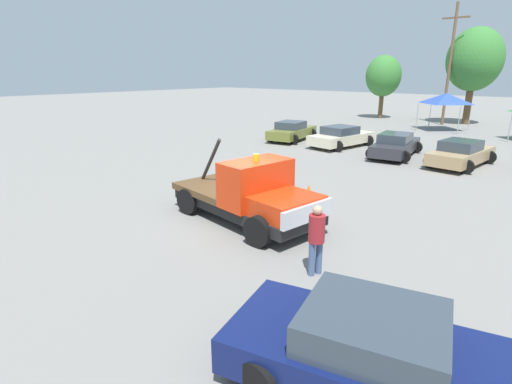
# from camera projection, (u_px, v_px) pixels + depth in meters

# --- Properties ---
(ground_plane) EXTENTS (160.00, 160.00, 0.00)m
(ground_plane) POSITION_uv_depth(u_px,v_px,m) (244.00, 220.00, 13.01)
(ground_plane) COLOR gray
(tow_truck) EXTENTS (5.62, 2.86, 2.51)m
(tow_truck) POSITION_uv_depth(u_px,v_px,m) (251.00, 196.00, 12.52)
(tow_truck) COLOR black
(tow_truck) RESTS_ON ground
(foreground_car) EXTENTS (5.15, 3.14, 1.34)m
(foreground_car) POSITION_uv_depth(u_px,v_px,m) (384.00, 356.00, 5.83)
(foreground_car) COLOR #0F194C
(foreground_car) RESTS_ON ground
(person_near_truck) EXTENTS (0.38, 0.38, 1.73)m
(person_near_truck) POSITION_uv_depth(u_px,v_px,m) (316.00, 235.00, 9.25)
(person_near_truck) COLOR #475B84
(person_near_truck) RESTS_ON ground
(parked_car_olive) EXTENTS (2.90, 4.72, 1.34)m
(parked_car_olive) POSITION_uv_depth(u_px,v_px,m) (292.00, 131.00, 27.84)
(parked_car_olive) COLOR olive
(parked_car_olive) RESTS_ON ground
(parked_car_cream) EXTENTS (2.94, 4.90, 1.34)m
(parked_car_cream) POSITION_uv_depth(u_px,v_px,m) (341.00, 137.00, 25.42)
(parked_car_cream) COLOR beige
(parked_car_cream) RESTS_ON ground
(parked_car_charcoal) EXTENTS (2.83, 5.04, 1.34)m
(parked_car_charcoal) POSITION_uv_depth(u_px,v_px,m) (395.00, 145.00, 22.54)
(parked_car_charcoal) COLOR #2D2D33
(parked_car_charcoal) RESTS_ON ground
(parked_car_tan) EXTENTS (2.70, 4.78, 1.34)m
(parked_car_tan) POSITION_uv_depth(u_px,v_px,m) (461.00, 154.00, 20.24)
(parked_car_tan) COLOR tan
(parked_car_tan) RESTS_ON ground
(canopy_tent_blue) EXTENTS (3.22, 3.22, 2.97)m
(canopy_tent_blue) POSITION_uv_depth(u_px,v_px,m) (446.00, 99.00, 32.11)
(canopy_tent_blue) COLOR #9E9EA3
(canopy_tent_blue) RESTS_ON ground
(tree_left) EXTENTS (3.49, 3.49, 6.23)m
(tree_left) POSITION_uv_depth(u_px,v_px,m) (383.00, 76.00, 40.19)
(tree_left) COLOR brown
(tree_left) RESTS_ON ground
(tree_center) EXTENTS (4.69, 4.69, 8.38)m
(tree_center) POSITION_uv_depth(u_px,v_px,m) (475.00, 60.00, 35.08)
(tree_center) COLOR brown
(tree_center) RESTS_ON ground
(traffic_cone) EXTENTS (0.40, 0.40, 0.55)m
(traffic_cone) POSITION_uv_depth(u_px,v_px,m) (309.00, 192.00, 15.15)
(traffic_cone) COLOR black
(traffic_cone) RESTS_ON ground
(utility_pole) EXTENTS (2.20, 0.24, 10.22)m
(utility_pole) POSITION_uv_depth(u_px,v_px,m) (450.00, 63.00, 34.65)
(utility_pole) COLOR brown
(utility_pole) RESTS_ON ground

